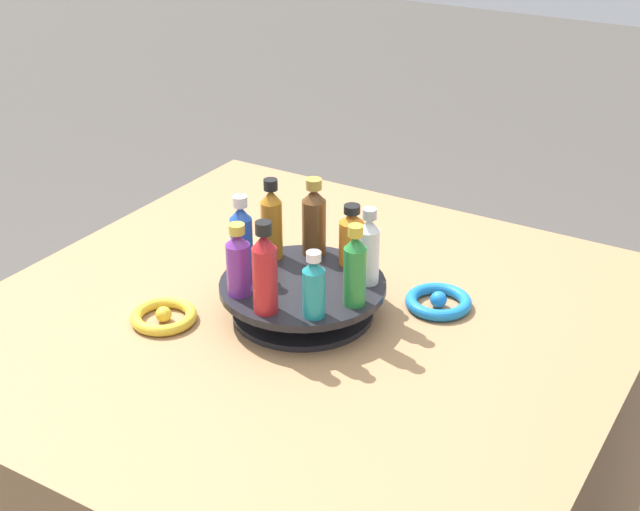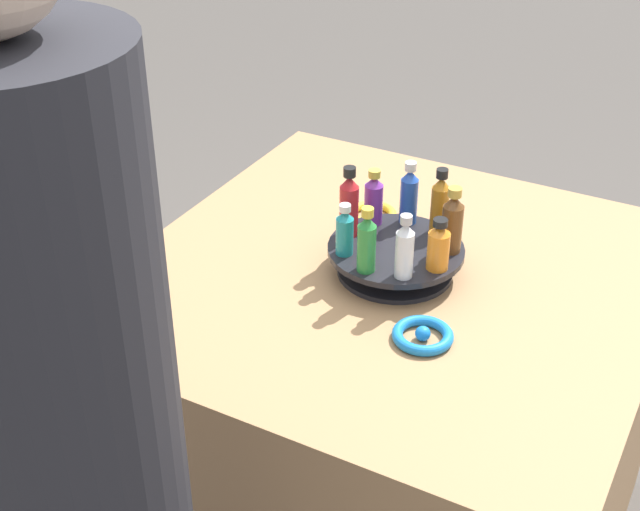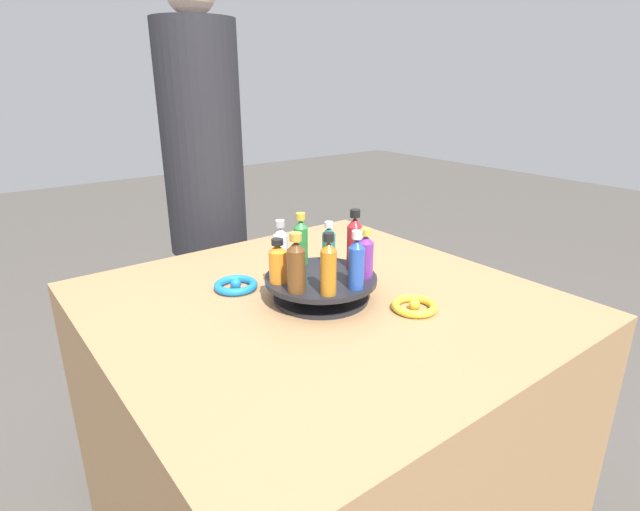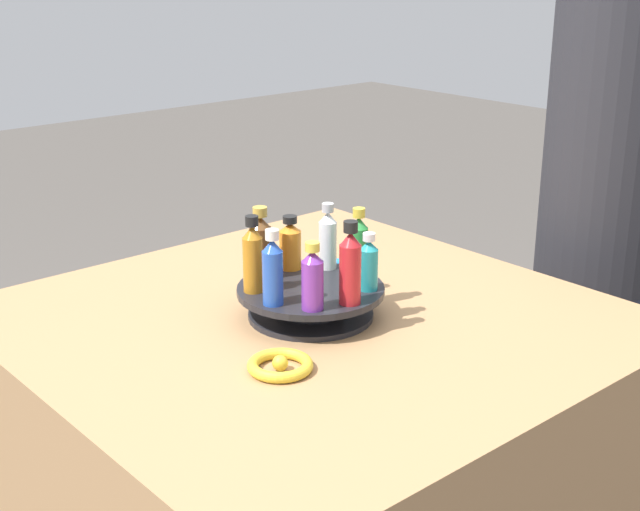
{
  "view_description": "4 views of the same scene",
  "coord_description": "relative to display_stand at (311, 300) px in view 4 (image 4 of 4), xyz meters",
  "views": [
    {
      "loc": [
        1.04,
        0.66,
        1.53
      ],
      "look_at": [
        0.0,
        0.03,
        0.91
      ],
      "focal_mm": 50.0,
      "sensor_mm": 36.0,
      "label": 1
    },
    {
      "loc": [
        -0.57,
        1.36,
        1.74
      ],
      "look_at": [
        0.03,
        0.26,
        0.96
      ],
      "focal_mm": 50.0,
      "sensor_mm": 36.0,
      "label": 2
    },
    {
      "loc": [
        -0.67,
        -0.86,
        1.29
      ],
      "look_at": [
        0.0,
        0.0,
        0.9
      ],
      "focal_mm": 28.0,
      "sensor_mm": 36.0,
      "label": 3
    },
    {
      "loc": [
        1.13,
        -0.96,
        1.43
      ],
      "look_at": [
        0.0,
        0.02,
        0.9
      ],
      "focal_mm": 50.0,
      "sensor_mm": 36.0,
      "label": 4
    }
  ],
  "objects": [
    {
      "name": "ribbon_bow_blue",
      "position": [
        -0.13,
        0.18,
        -0.02
      ],
      "size": [
        0.11,
        0.11,
        0.03
      ],
      "color": "blue",
      "rests_on": "party_table"
    },
    {
      "name": "display_stand",
      "position": [
        0.0,
        0.0,
        0.0
      ],
      "size": [
        0.27,
        0.27,
        0.06
      ],
      "color": "black",
      "rests_on": "party_table"
    },
    {
      "name": "ribbon_bow_gold",
      "position": [
        0.13,
        -0.18,
        -0.02
      ],
      "size": [
        0.11,
        0.11,
        0.03
      ],
      "color": "gold",
      "rests_on": "party_table"
    },
    {
      "name": "bottle_orange",
      "position": [
        -0.1,
        0.03,
        0.07
      ],
      "size": [
        0.04,
        0.04,
        0.1
      ],
      "color": "orange",
      "rests_on": "display_stand"
    },
    {
      "name": "bottle_blue",
      "position": [
        0.02,
        -0.1,
        0.09
      ],
      "size": [
        0.04,
        0.04,
        0.13
      ],
      "color": "#234CAD",
      "rests_on": "display_stand"
    },
    {
      "name": "bottle_purple",
      "position": [
        0.08,
        -0.06,
        0.08
      ],
      "size": [
        0.04,
        0.04,
        0.12
      ],
      "color": "#702D93",
      "rests_on": "display_stand"
    },
    {
      "name": "bottle_amber",
      "position": [
        -0.05,
        -0.09,
        0.09
      ],
      "size": [
        0.04,
        0.04,
        0.14
      ],
      "color": "#AD6B19",
      "rests_on": "display_stand"
    },
    {
      "name": "bottle_teal",
      "position": [
        0.08,
        0.07,
        0.07
      ],
      "size": [
        0.03,
        0.03,
        0.1
      ],
      "color": "teal",
      "rests_on": "display_stand"
    },
    {
      "name": "bottle_red",
      "position": [
        0.1,
        0.0,
        0.09
      ],
      "size": [
        0.04,
        0.04,
        0.15
      ],
      "color": "#B21E23",
      "rests_on": "display_stand"
    },
    {
      "name": "bottle_clear",
      "position": [
        -0.05,
        0.09,
        0.08
      ],
      "size": [
        0.03,
        0.03,
        0.13
      ],
      "color": "silver",
      "rests_on": "display_stand"
    },
    {
      "name": "party_table",
      "position": [
        0.0,
        0.0,
        -0.43
      ],
      "size": [
        1.01,
        1.01,
        0.79
      ],
      "color": "#9E754C",
      "rests_on": "ground_plane"
    },
    {
      "name": "person_figure",
      "position": [
        0.09,
        0.79,
        0.0
      ],
      "size": [
        0.28,
        0.28,
        1.64
      ],
      "rotation": [
        0.0,
        0.0,
        -1.68
      ],
      "color": "#282D42",
      "rests_on": "ground_plane"
    },
    {
      "name": "bottle_brown",
      "position": [
        -0.1,
        -0.04,
        0.09
      ],
      "size": [
        0.04,
        0.04,
        0.13
      ],
      "color": "brown",
      "rests_on": "display_stand"
    },
    {
      "name": "bottle_green",
      "position": [
        0.02,
        0.1,
        0.09
      ],
      "size": [
        0.03,
        0.03,
        0.13
      ],
      "color": "#288438",
      "rests_on": "display_stand"
    }
  ]
}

